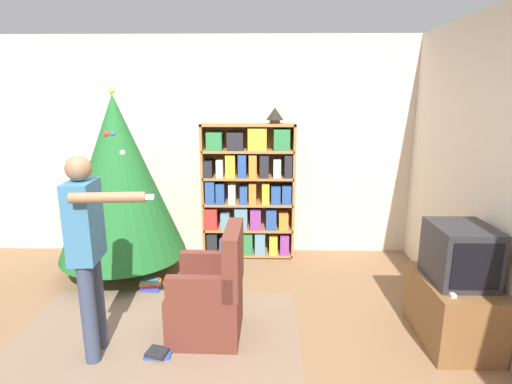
{
  "coord_description": "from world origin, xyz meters",
  "views": [
    {
      "loc": [
        0.58,
        -2.6,
        1.91
      ],
      "look_at": [
        0.51,
        0.98,
        1.05
      ],
      "focal_mm": 28.0,
      "sensor_mm": 36.0,
      "label": 1
    }
  ],
  "objects": [
    {
      "name": "area_rug",
      "position": [
        -0.28,
        0.19,
        0.0
      ],
      "size": [
        2.31,
        1.67,
        0.01
      ],
      "color": "#7F6651",
      "rests_on": "ground_plane"
    },
    {
      "name": "television",
      "position": [
        2.09,
        0.28,
        0.74
      ],
      "size": [
        0.43,
        0.5,
        0.45
      ],
      "color": "#28282D",
      "rests_on": "tv_stand"
    },
    {
      "name": "table_lamp",
      "position": [
        0.71,
        2.02,
        1.71
      ],
      "size": [
        0.2,
        0.2,
        0.18
      ],
      "color": "#473828",
      "rests_on": "bookshelf"
    },
    {
      "name": "ground_plane",
      "position": [
        0.0,
        0.0,
        0.0
      ],
      "size": [
        14.0,
        14.0,
        0.0
      ],
      "primitive_type": "plane",
      "color": "#846042"
    },
    {
      "name": "book_pile_by_chair",
      "position": [
        -0.21,
        0.02,
        0.03
      ],
      "size": [
        0.2,
        0.16,
        0.05
      ],
      "color": "#284C93",
      "rests_on": "ground_plane"
    },
    {
      "name": "armchair",
      "position": [
        0.16,
        0.33,
        0.32
      ],
      "size": [
        0.58,
        0.57,
        0.92
      ],
      "rotation": [
        0.0,
        0.0,
        -1.59
      ],
      "color": "brown",
      "rests_on": "ground_plane"
    },
    {
      "name": "tv_stand",
      "position": [
        2.09,
        0.29,
        0.26
      ],
      "size": [
        0.5,
        0.75,
        0.52
      ],
      "color": "brown",
      "rests_on": "ground_plane"
    },
    {
      "name": "standing_person",
      "position": [
        -0.67,
        0.06,
        0.9
      ],
      "size": [
        0.65,
        0.47,
        1.52
      ],
      "rotation": [
        0.0,
        0.0,
        -1.49
      ],
      "color": "#38425B",
      "rests_on": "ground_plane"
    },
    {
      "name": "book_pile_near_tree",
      "position": [
        -0.56,
        1.1,
        0.05
      ],
      "size": [
        0.23,
        0.18,
        0.11
      ],
      "color": "#284C93",
      "rests_on": "ground_plane"
    },
    {
      "name": "bookshelf",
      "position": [
        0.4,
        2.02,
        0.8
      ],
      "size": [
        1.09,
        0.29,
        1.61
      ],
      "color": "#A8703D",
      "rests_on": "ground_plane"
    },
    {
      "name": "wall_back",
      "position": [
        0.0,
        2.24,
        1.3
      ],
      "size": [
        8.0,
        0.1,
        2.6
      ],
      "color": "beige",
      "rests_on": "ground_plane"
    },
    {
      "name": "christmas_tree",
      "position": [
        -0.95,
        1.51,
        1.07
      ],
      "size": [
        1.34,
        1.34,
        2.0
      ],
      "color": "#4C3323",
      "rests_on": "ground_plane"
    },
    {
      "name": "game_remote",
      "position": [
        1.94,
        0.06,
        0.53
      ],
      "size": [
        0.04,
        0.12,
        0.02
      ],
      "color": "white",
      "rests_on": "tv_stand"
    }
  ]
}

